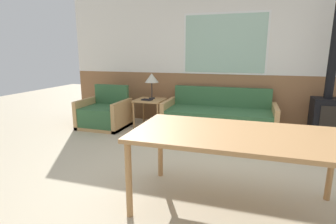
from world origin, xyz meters
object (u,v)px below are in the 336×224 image
at_px(side_table, 150,103).
at_px(table_lamp, 152,78).
at_px(couch, 218,119).
at_px(dining_table, 238,140).
at_px(wood_stove, 328,104).
at_px(armchair, 105,115).

relative_size(side_table, table_lamp, 1.09).
xyz_separation_m(couch, dining_table, (0.46, -2.52, 0.44)).
distance_m(side_table, table_lamp, 0.52).
bearing_deg(wood_stove, armchair, -173.87).
height_order(couch, dining_table, couch).
xyz_separation_m(couch, side_table, (-1.41, 0.04, 0.21)).
bearing_deg(table_lamp, couch, -5.52).
height_order(armchair, table_lamp, table_lamp).
height_order(armchair, side_table, armchair).
height_order(couch, armchair, armchair).
relative_size(couch, side_table, 3.59).
bearing_deg(wood_stove, table_lamp, 179.19).
bearing_deg(dining_table, side_table, 126.35).
distance_m(armchair, table_lamp, 1.22).
relative_size(armchair, side_table, 1.58).
xyz_separation_m(dining_table, wood_stove, (1.36, 2.61, -0.06)).
relative_size(couch, wood_stove, 0.87).
xyz_separation_m(side_table, table_lamp, (0.00, 0.10, 0.51)).
bearing_deg(wood_stove, side_table, -179.02).
bearing_deg(dining_table, couch, 100.45).
bearing_deg(couch, dining_table, -79.55).
distance_m(table_lamp, wood_stove, 3.25).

